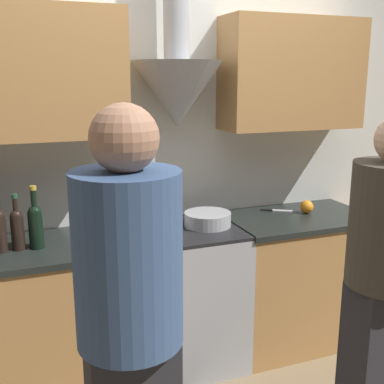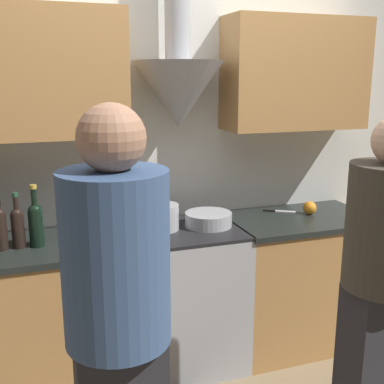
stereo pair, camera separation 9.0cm
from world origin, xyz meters
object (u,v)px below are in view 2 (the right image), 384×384
at_px(stove_range, 187,295).
at_px(person_foreground_left, 119,331).
at_px(wine_bottle_8, 36,222).
at_px(mixing_bowl, 208,219).
at_px(wine_bottle_7, 18,225).
at_px(stock_pot, 162,217).
at_px(wine_bottle_6, 0,226).
at_px(person_foreground_right, 383,283).
at_px(orange_fruit, 310,208).

distance_m(stove_range, person_foreground_left, 1.41).
distance_m(wine_bottle_8, mixing_bowl, 1.01).
bearing_deg(wine_bottle_7, stove_range, 1.33).
distance_m(stock_pot, person_foreground_left, 1.29).
bearing_deg(person_foreground_left, stove_range, 61.55).
bearing_deg(wine_bottle_6, person_foreground_right, -32.52).
distance_m(mixing_bowl, person_foreground_right, 1.14).
height_order(wine_bottle_7, person_foreground_right, person_foreground_right).
height_order(stock_pot, mixing_bowl, stock_pot).
height_order(person_foreground_left, person_foreground_right, person_foreground_left).
bearing_deg(stove_range, wine_bottle_8, -177.93).
bearing_deg(stove_range, person_foreground_left, -118.45).
relative_size(wine_bottle_7, mixing_bowl, 1.05).
height_order(wine_bottle_8, mixing_bowl, wine_bottle_8).
height_order(mixing_bowl, orange_fruit, orange_fruit).
relative_size(mixing_bowl, person_foreground_left, 0.17).
height_order(orange_fruit, person_foreground_left, person_foreground_left).
distance_m(orange_fruit, person_foreground_left, 1.92).
bearing_deg(wine_bottle_8, mixing_bowl, 2.12).
bearing_deg(wine_bottle_6, stock_pot, 3.64).
height_order(wine_bottle_7, person_foreground_left, person_foreground_left).
xyz_separation_m(mixing_bowl, orange_fruit, (0.73, 0.02, 0.00)).
xyz_separation_m(wine_bottle_7, orange_fruit, (1.83, 0.05, -0.08)).
distance_m(stove_range, wine_bottle_7, 1.11).
distance_m(wine_bottle_6, orange_fruit, 1.92).
xyz_separation_m(stock_pot, person_foreground_right, (0.71, -1.08, -0.07)).
bearing_deg(stove_range, person_foreground_right, -61.82).
bearing_deg(person_foreground_right, orange_fruit, 73.91).
xyz_separation_m(wine_bottle_7, wine_bottle_8, (0.09, -0.01, 0.01)).
distance_m(wine_bottle_6, wine_bottle_8, 0.18).
distance_m(stove_range, orange_fruit, 1.00).
relative_size(stove_range, wine_bottle_6, 2.77).
bearing_deg(person_foreground_right, wine_bottle_8, 144.38).
height_order(wine_bottle_6, wine_bottle_7, wine_bottle_6).
relative_size(orange_fruit, person_foreground_right, 0.05).
height_order(wine_bottle_7, mixing_bowl, wine_bottle_7).
bearing_deg(wine_bottle_8, wine_bottle_7, 174.56).
height_order(stove_range, person_foreground_right, person_foreground_right).
bearing_deg(person_foreground_right, wine_bottle_6, 147.48).
xyz_separation_m(wine_bottle_6, orange_fruit, (1.92, 0.05, -0.09)).
relative_size(mixing_bowl, person_foreground_right, 0.18).
bearing_deg(person_foreground_left, wine_bottle_7, 105.85).
relative_size(wine_bottle_6, mixing_bowl, 1.11).
relative_size(orange_fruit, person_foreground_left, 0.05).
bearing_deg(stove_range, orange_fruit, 1.62).
xyz_separation_m(wine_bottle_6, person_foreground_left, (0.41, -1.14, -0.08)).
bearing_deg(mixing_bowl, person_foreground_left, -123.51).
height_order(wine_bottle_6, person_foreground_right, person_foreground_right).
distance_m(wine_bottle_7, person_foreground_left, 1.19).
bearing_deg(stock_pot, wine_bottle_6, -176.36).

